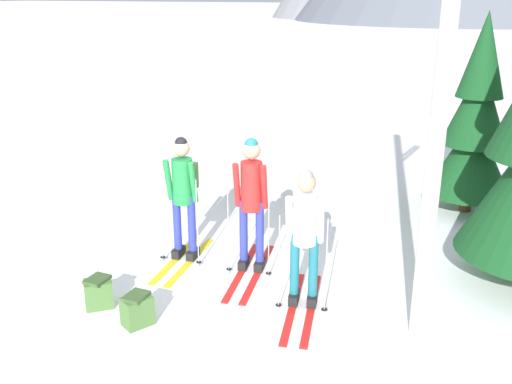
# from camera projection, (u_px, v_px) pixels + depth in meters

# --- Properties ---
(ground_plane) EXTENTS (400.00, 400.00, 0.00)m
(ground_plane) POSITION_uv_depth(u_px,v_px,m) (232.00, 276.00, 7.64)
(ground_plane) COLOR white
(skier_in_green) EXTENTS (0.61, 1.58, 1.76)m
(skier_in_green) POSITION_uv_depth(u_px,v_px,m) (183.00, 191.00, 7.84)
(skier_in_green) COLOR yellow
(skier_in_green) RESTS_ON ground
(skier_in_red) EXTENTS (0.63, 1.77, 1.83)m
(skier_in_red) POSITION_uv_depth(u_px,v_px,m) (251.00, 199.00, 7.48)
(skier_in_red) COLOR red
(skier_in_red) RESTS_ON ground
(skier_in_white) EXTENTS (0.68, 1.70, 1.69)m
(skier_in_white) POSITION_uv_depth(u_px,v_px,m) (305.00, 234.00, 6.64)
(skier_in_white) COLOR red
(skier_in_white) RESTS_ON ground
(pine_tree_far) EXTENTS (1.37, 1.37, 3.31)m
(pine_tree_far) POSITION_uv_depth(u_px,v_px,m) (475.00, 124.00, 9.44)
(pine_tree_far) COLOR #51381E
(pine_tree_far) RESTS_ON ground
(birch_tree_slender) EXTENTS (0.58, 0.53, 5.12)m
(birch_tree_slender) POSITION_uv_depth(u_px,v_px,m) (442.00, 96.00, 5.51)
(birch_tree_slender) COLOR silver
(birch_tree_slender) RESTS_ON ground
(backpack_on_snow_front) EXTENTS (0.40, 0.39, 0.38)m
(backpack_on_snow_front) POSITION_uv_depth(u_px,v_px,m) (99.00, 293.00, 6.84)
(backpack_on_snow_front) COLOR #4C7238
(backpack_on_snow_front) RESTS_ON ground
(backpack_on_snow_beside) EXTENTS (0.36, 0.39, 0.38)m
(backpack_on_snow_beside) POSITION_uv_depth(u_px,v_px,m) (137.00, 310.00, 6.47)
(backpack_on_snow_beside) COLOR #4C7238
(backpack_on_snow_beside) RESTS_ON ground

